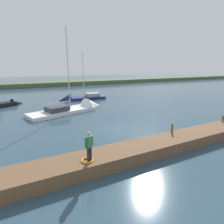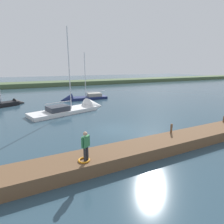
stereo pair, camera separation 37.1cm
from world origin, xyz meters
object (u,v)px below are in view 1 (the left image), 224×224
life_ring_buoy (87,160)px  sailboat_behind_pier (78,99)px  sailboat_near_dock (79,109)px  sailboat_mid_channel (2,105)px  mooring_post_far (172,128)px  person_on_dock (89,144)px  mooring_post_near (223,118)px

life_ring_buoy → sailboat_behind_pier: bearing=-105.6°
sailboat_near_dock → sailboat_mid_channel: sailboat_near_dock is taller
mooring_post_far → life_ring_buoy: size_ratio=1.11×
life_ring_buoy → sailboat_mid_channel: sailboat_mid_channel is taller
sailboat_behind_pier → person_on_dock: bearing=77.9°
sailboat_mid_channel → mooring_post_near: bearing=-72.4°
sailboat_near_dock → sailboat_behind_pier: sailboat_near_dock is taller
mooring_post_near → sailboat_behind_pier: size_ratio=0.06×
person_on_dock → sailboat_mid_channel: bearing=-17.6°
life_ring_buoy → person_on_dock: (-0.11, 0.05, 0.94)m
mooring_post_near → life_ring_buoy: mooring_post_near is taller
person_on_dock → mooring_post_near: bearing=-116.8°
mooring_post_near → sailboat_near_dock: size_ratio=0.05×
life_ring_buoy → sailboat_mid_channel: (5.52, -22.19, -0.60)m
mooring_post_far → person_on_dock: 7.44m
mooring_post_near → person_on_dock: person_on_dock is taller
mooring_post_far → sailboat_mid_channel: size_ratio=0.09×
sailboat_mid_channel → person_on_dock: bearing=-100.8°
mooring_post_far → sailboat_near_dock: size_ratio=0.06×
person_on_dock → sailboat_behind_pier: bearing=-47.1°
mooring_post_far → sailboat_behind_pier: 21.50m
life_ring_buoy → sailboat_behind_pier: (-6.31, -22.61, -0.71)m
person_on_dock → sailboat_near_dock: bearing=-46.5°
mooring_post_near → mooring_post_far: 6.46m
mooring_post_near → sailboat_near_dock: (9.89, -13.62, -0.93)m
sailboat_near_dock → person_on_dock: (3.87, 14.84, 1.63)m
sailboat_near_dock → person_on_dock: size_ratio=6.87×
mooring_post_far → sailboat_near_dock: (3.43, -13.62, -1.01)m
sailboat_behind_pier → sailboat_mid_channel: bearing=5.2°
mooring_post_far → person_on_dock: bearing=9.4°
sailboat_near_dock → sailboat_mid_channel: size_ratio=1.42×
sailboat_mid_channel → mooring_post_far: bearing=-83.4°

